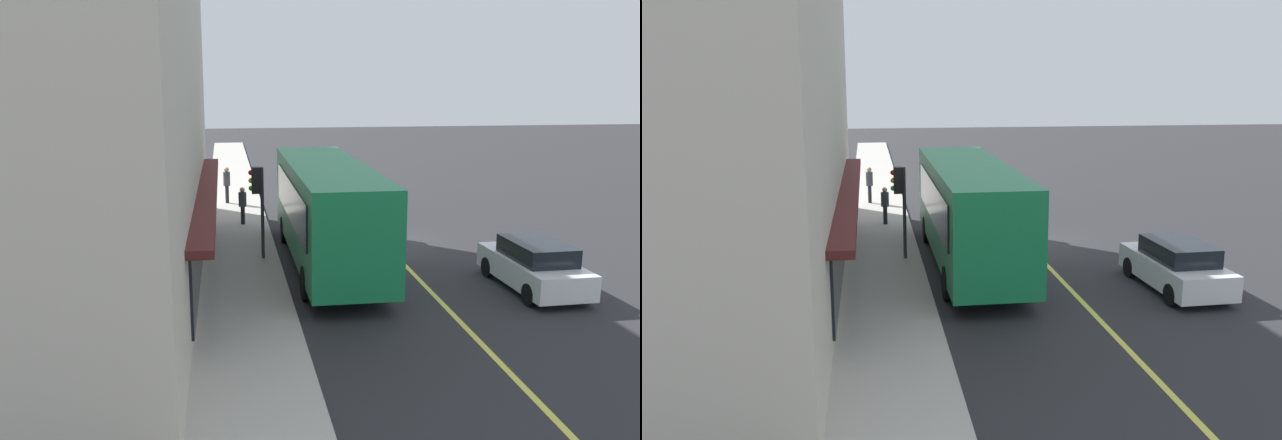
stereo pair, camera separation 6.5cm
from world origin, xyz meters
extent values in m
plane|color=#28282B|center=(0.00, 0.00, 0.00)|extent=(120.00, 120.00, 0.00)
cube|color=#B2ADA3|center=(0.00, 5.59, 0.07)|extent=(80.00, 2.66, 0.15)
cube|color=#D8D14C|center=(0.00, 0.00, 0.00)|extent=(36.00, 0.16, 0.01)
cube|color=beige|center=(-3.48, 11.21, 6.34)|extent=(22.35, 8.57, 12.68)
cube|color=#4C1919|center=(-3.48, 6.68, 2.80)|extent=(15.65, 0.70, 0.20)
cube|color=black|center=(-3.48, 6.90, 1.50)|extent=(13.41, 0.08, 2.00)
cube|color=#197F47|center=(-2.74, 2.67, 2.00)|extent=(11.00, 2.52, 3.00)
cube|color=black|center=(2.71, 2.66, 2.36)|extent=(0.12, 2.10, 1.80)
cube|color=black|center=(-3.04, 3.94, 2.36)|extent=(8.80, 0.07, 1.32)
cube|color=black|center=(-3.04, 1.40, 2.36)|extent=(8.80, 0.07, 1.32)
cube|color=#0CF259|center=(2.78, 2.66, 3.25)|extent=(0.08, 1.90, 0.36)
cube|color=#2D2D33|center=(2.81, 2.66, 0.75)|extent=(0.16, 2.40, 0.40)
cylinder|color=black|center=(0.78, 3.79, 0.50)|extent=(1.00, 0.30, 1.00)
cylinder|color=black|center=(0.78, 1.53, 0.50)|extent=(1.00, 0.30, 1.00)
cylinder|color=black|center=(-6.26, 3.80, 0.50)|extent=(1.00, 0.30, 1.00)
cylinder|color=black|center=(-6.26, 1.54, 0.50)|extent=(1.00, 0.30, 1.00)
cylinder|color=#2D2D33|center=(-2.03, 4.82, 1.75)|extent=(0.12, 0.12, 3.20)
cube|color=black|center=(-2.03, 5.02, 2.90)|extent=(0.30, 0.30, 0.90)
sphere|color=red|center=(-2.03, 5.19, 3.17)|extent=(0.18, 0.18, 0.18)
sphere|color=orange|center=(-2.03, 5.19, 2.90)|extent=(0.18, 0.18, 0.18)
sphere|color=green|center=(-2.03, 5.19, 2.63)|extent=(0.18, 0.18, 0.18)
cube|color=white|center=(-6.21, -3.17, 0.60)|extent=(4.36, 1.94, 0.75)
cube|color=black|center=(-6.36, -3.18, 1.25)|extent=(2.46, 1.59, 0.55)
cylinder|color=black|center=(-4.82, -2.31, 0.32)|extent=(0.65, 0.24, 0.64)
cylinder|color=black|center=(-4.76, -3.94, 0.32)|extent=(0.65, 0.24, 0.64)
cylinder|color=black|center=(-7.65, -2.40, 0.32)|extent=(0.65, 0.24, 0.64)
cylinder|color=black|center=(-7.60, -4.04, 0.32)|extent=(0.65, 0.24, 0.64)
cylinder|color=black|center=(3.57, 5.35, 0.54)|extent=(0.18, 0.18, 0.77)
cylinder|color=#3F3F47|center=(3.57, 5.35, 1.23)|extent=(0.34, 0.34, 0.61)
sphere|color=tan|center=(3.57, 5.35, 1.64)|extent=(0.22, 0.22, 0.22)
cylinder|color=black|center=(8.63, 5.97, 0.59)|extent=(0.18, 0.18, 0.87)
cylinder|color=#3F3F47|center=(8.63, 5.97, 1.37)|extent=(0.34, 0.34, 0.69)
sphere|color=tan|center=(8.63, 5.97, 1.84)|extent=(0.24, 0.24, 0.24)
camera|label=1|loc=(-24.62, 6.08, 6.37)|focal=37.42mm
camera|label=2|loc=(-24.63, 6.01, 6.37)|focal=37.42mm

